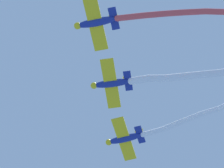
% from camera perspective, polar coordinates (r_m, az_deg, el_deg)
% --- Properties ---
extents(airplane_lead, '(6.52, 6.37, 1.87)m').
position_cam_1_polar(airplane_lead, '(63.87, 1.57, -6.91)').
color(airplane_lead, navy).
extents(airplane_left_wing, '(6.06, 6.86, 1.87)m').
position_cam_1_polar(airplane_left_wing, '(59.48, -0.12, 0.08)').
color(airplane_left_wing, navy).
extents(smoke_trail_left_wing, '(12.03, 9.34, 1.44)m').
position_cam_1_polar(smoke_trail_left_wing, '(59.60, 9.07, 1.01)').
color(smoke_trail_left_wing, white).
extents(airplane_right_wing, '(6.21, 6.67, 1.87)m').
position_cam_1_polar(airplane_right_wing, '(55.62, -2.07, 7.80)').
color(airplane_right_wing, navy).
extents(smoke_trail_right_wing, '(14.37, 9.09, 1.47)m').
position_cam_1_polar(smoke_trail_right_wing, '(56.26, 8.95, 8.78)').
color(smoke_trail_right_wing, '#DB4C4C').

